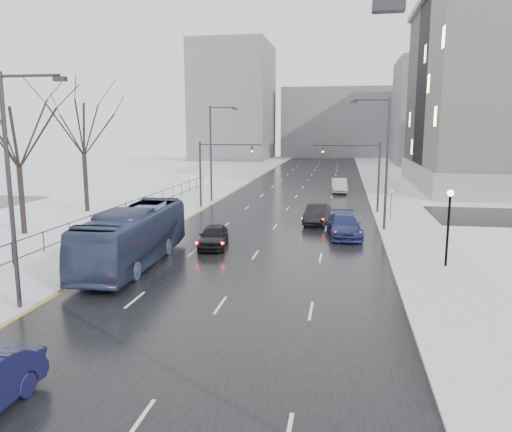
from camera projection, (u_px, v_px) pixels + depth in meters
The scene contains 23 objects.
road at pixel (298, 194), 58.91m from camera, with size 16.00×150.00×0.04m, color black.
cross_road at pixel (286, 211), 47.27m from camera, with size 130.00×10.00×0.04m, color black.
sidewalk_left at pixel (212, 192), 60.68m from camera, with size 5.00×150.00×0.16m, color silver.
sidewalk_right at pixel (389, 196), 57.12m from camera, with size 5.00×150.00×0.16m, color silver.
park_strip at pixel (138, 190), 62.29m from camera, with size 14.00×150.00×0.12m, color white.
tree_park_d at pixel (25, 235), 36.71m from camera, with size 8.75×8.75×12.50m, color black, non-canonical shape.
tree_park_e at pixel (88, 212), 46.48m from camera, with size 9.45×9.45×13.50m, color black, non-canonical shape.
iron_fence at pixel (53, 237), 31.86m from camera, with size 0.06×70.00×1.30m.
streetlight_r_mid at pixel (384, 157), 37.15m from camera, with size 2.95×0.25×10.00m.
streetlight_l_near at pixel (14, 181), 20.52m from camera, with size 2.95×0.25×10.00m.
streetlight_l_far at pixel (213, 149), 51.55m from camera, with size 2.95×0.25×10.00m.
lamppost_r_mid at pixel (449, 217), 27.44m from camera, with size 0.36×0.36×4.28m.
mast_signal_right at pixel (367, 169), 45.31m from camera, with size 6.10×0.33×6.50m.
mast_signal_left at pixel (211, 167), 47.80m from camera, with size 6.10×0.33×6.50m.
no_uturn_sign at pixel (391, 195), 41.43m from camera, with size 0.60×0.06×2.70m.
bldg_far_right at pixel (454, 112), 105.59m from camera, with size 24.00×20.00×22.00m, color slate.
bldg_far_left at pixel (234, 102), 123.24m from camera, with size 18.00×22.00×28.00m, color slate.
bldg_far_center at pixel (340, 123), 134.25m from camera, with size 30.00×18.00×18.00m, color slate.
bus at pixel (134, 236), 28.48m from camera, with size 2.75×11.74×3.27m, color navy.
sedan_center_near at pixel (213, 236), 32.67m from camera, with size 1.75×4.35×1.48m, color black.
sedan_right_near at pixel (317, 214), 40.78m from camera, with size 1.64×4.69×1.55m, color black.
sedan_right_far at pixel (344, 226), 35.85m from camera, with size 2.24×5.52×1.60m, color navy.
sedan_right_distant at pixel (339, 185), 60.25m from camera, with size 1.79×5.12×1.69m, color #A3A3A7.
Camera 1 is at (5.18, 1.57, 7.79)m, focal length 35.00 mm.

